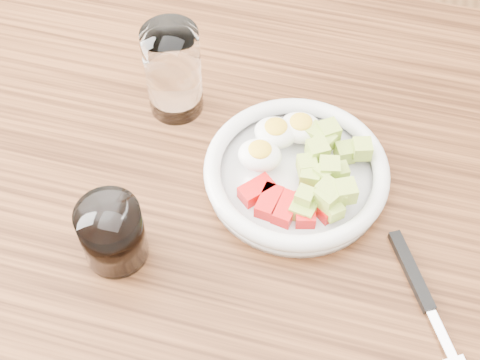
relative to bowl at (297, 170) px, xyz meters
name	(u,v)px	position (x,y,z in m)	size (l,w,h in m)	color
dining_table	(245,241)	(-0.05, -0.05, -0.12)	(1.50, 0.90, 0.77)	brown
bowl	(297,170)	(0.00, 0.00, 0.00)	(0.24, 0.24, 0.06)	white
fork	(422,293)	(0.18, -0.12, -0.02)	(0.13, 0.20, 0.01)	black
water_glass	(173,72)	(-0.19, 0.08, 0.05)	(0.08, 0.08, 0.13)	white
coffee_glass	(112,234)	(-0.19, -0.16, 0.02)	(0.08, 0.08, 0.09)	white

